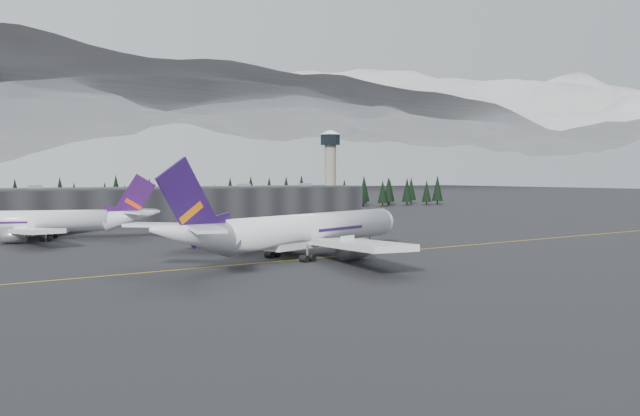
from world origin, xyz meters
TOP-DOWN VIEW (x-y plane):
  - ground at (0.00, 0.00)m, footprint 1400.00×1400.00m
  - taxiline at (0.00, -2.00)m, footprint 400.00×0.40m
  - terminal at (0.00, 125.00)m, footprint 160.00×30.00m
  - control_tower at (75.00, 128.00)m, footprint 10.00×10.00m
  - treeline at (0.00, 162.00)m, footprint 360.00×20.00m
  - jet_main at (-19.43, -0.54)m, footprint 67.44×60.99m
  - jet_parked at (-56.32, 67.96)m, footprint 57.85×51.75m
  - gse_vehicle_a at (-28.78, 99.64)m, footprint 2.35×4.78m
  - gse_vehicle_b at (-3.56, 99.57)m, footprint 4.32×2.05m

SIDE VIEW (x-z plane):
  - ground at x=0.00m, z-range 0.00..0.00m
  - taxiline at x=0.00m, z-range 0.00..0.02m
  - gse_vehicle_a at x=-28.78m, z-range 0.00..1.30m
  - gse_vehicle_b at x=-3.56m, z-range 0.00..1.43m
  - jet_parked at x=-56.32m, z-range -3.84..13.76m
  - jet_main at x=-19.43m, z-range -4.43..15.89m
  - terminal at x=0.00m, z-range 0.00..12.60m
  - treeline at x=0.00m, z-range 0.00..15.00m
  - control_tower at x=75.00m, z-range 4.56..42.26m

